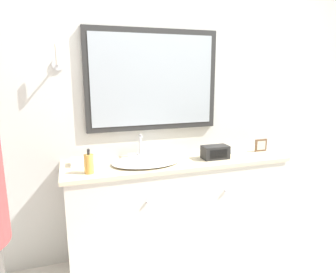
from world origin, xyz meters
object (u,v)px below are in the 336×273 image
object	(u,v)px
sink_basin	(146,161)
appliance_box	(215,152)
soap_bottle	(89,164)
picture_frame	(261,145)

from	to	relation	value
sink_basin	appliance_box	distance (m)	0.58
sink_basin	appliance_box	size ratio (longest dim) A/B	2.48
soap_bottle	picture_frame	distance (m)	1.53
soap_bottle	picture_frame	world-z (taller)	soap_bottle
appliance_box	picture_frame	bearing A→B (deg)	9.09
sink_basin	soap_bottle	bearing A→B (deg)	-166.89
appliance_box	picture_frame	xyz separation A→B (m)	(0.50, 0.08, 0.00)
appliance_box	picture_frame	size ratio (longest dim) A/B	1.86
appliance_box	sink_basin	bearing A→B (deg)	174.95
sink_basin	picture_frame	xyz separation A→B (m)	(1.08, 0.03, 0.04)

